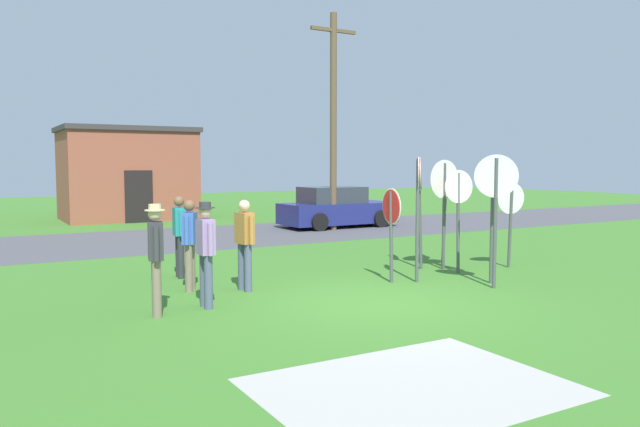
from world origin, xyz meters
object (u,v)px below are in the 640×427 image
Objects in this scene: utility_pole at (333,118)px; parked_car_on_street at (336,209)px; person_holding_notes at (190,240)px; person_in_teal at (156,253)px; stop_sign_tallest at (496,196)px; stop_sign_rear_right at (420,192)px; stop_sign_leaning_right at (458,203)px; stop_sign_center_cluster at (391,219)px; stop_sign_far_back at (493,198)px; person_in_blue at (245,240)px; stop_sign_rear_left at (418,200)px; stop_sign_low_front at (445,206)px; person_near_signs at (206,248)px; stop_sign_leaning_left at (444,194)px; person_with_sunhat at (179,232)px; stop_sign_nearest at (511,211)px.

parked_car_on_street is at bearing 51.45° from utility_pole.
utility_pole is 4.51× the size of person_holding_notes.
stop_sign_tallest is at bearing -9.73° from person_in_teal.
stop_sign_rear_right is at bearing 85.85° from stop_sign_tallest.
stop_sign_leaning_right is 1.18× the size of stop_sign_center_cluster.
stop_sign_center_cluster is 4.78m from person_in_teal.
person_holding_notes is (-3.70, 1.22, -0.32)m from stop_sign_center_cluster.
stop_sign_far_back reaches higher than person_in_blue.
parked_car_on_street is 9.40m from stop_sign_rear_right.
stop_sign_rear_left is 1.48× the size of person_holding_notes.
stop_sign_low_front is 6.00m from person_holding_notes.
parked_car_on_street is at bearing 49.25° from person_near_signs.
stop_sign_far_back is at bearing -22.82° from person_holding_notes.
parked_car_on_street is 12.03m from person_holding_notes.
stop_sign_rear_right reaches higher than stop_sign_leaning_right.
stop_sign_rear_left is 1.02× the size of stop_sign_leaning_left.
parked_car_on_street is 1.94× the size of stop_sign_leaning_right.
parked_car_on_street is 10.88m from stop_sign_center_cluster.
person_in_blue and person_holding_notes have the same top height.
person_near_signs is (-1.08, -0.95, 0.03)m from person_in_blue.
stop_sign_far_back is (-0.28, -1.73, -0.02)m from stop_sign_leaning_left.
stop_sign_leaning_left reaches higher than person_with_sunhat.
person_holding_notes is (-5.98, 0.19, -0.43)m from stop_sign_low_front.
stop_sign_nearest is at bearing -22.55° from stop_sign_leaning_left.
stop_sign_low_front is at bearing 73.71° from stop_sign_far_back.
stop_sign_leaning_left is (0.02, 0.48, 0.19)m from stop_sign_leaning_right.
person_near_signs is at bearing 171.80° from stop_sign_far_back.
stop_sign_rear_right is at bearing -107.93° from utility_pole.
utility_pole reaches higher than person_with_sunhat.
person_in_teal is at bearing -150.72° from person_in_blue.
stop_sign_tallest is 0.50m from stop_sign_far_back.
person_with_sunhat is at bearing 144.65° from stop_sign_far_back.
person_in_teal is (-5.23, -0.15, -0.66)m from stop_sign_rear_left.
stop_sign_center_cluster is at bearing -115.79° from parked_car_on_street.
stop_sign_low_front is 5.98m from person_with_sunhat.
stop_sign_tallest is at bearing -106.72° from parked_car_on_street.
stop_sign_nearest is (1.12, -0.94, -0.08)m from stop_sign_low_front.
stop_sign_leaning_left is 1.45× the size of person_with_sunhat.
person_in_teal is at bearing 170.27° from stop_sign_tallest.
person_near_signs is at bearing -171.02° from stop_sign_leaning_left.
person_in_blue is at bearing 174.04° from stop_sign_leaning_right.
stop_sign_center_cluster is 1.11× the size of person_in_blue.
stop_sign_leaning_left is (-2.77, -9.10, 1.00)m from parked_car_on_street.
person_in_teal is at bearing -113.41° from person_with_sunhat.
utility_pole is 4.07× the size of stop_sign_center_cluster.
stop_sign_leaning_left is 1.76m from stop_sign_far_back.
stop_sign_center_cluster reaches higher than person_in_teal.
person_near_signs is (-8.05, -9.29, -3.01)m from utility_pole.
person_near_signs is (-5.45, -1.24, -0.73)m from stop_sign_rear_right.
person_in_blue is at bearing -176.39° from stop_sign_low_front.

